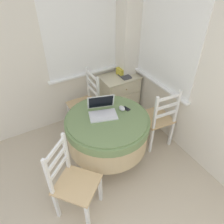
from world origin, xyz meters
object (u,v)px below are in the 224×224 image
dining_chair_near_back_window (86,103)px  dining_chair_camera_near (73,183)px  computer_mouse (122,108)px  storage_box (122,71)px  laptop (102,111)px  round_dining_table (107,130)px  dining_chair_near_right_window (158,119)px  cell_phone (126,109)px  corner_cabinet (119,94)px  book_on_cabinet (125,76)px

dining_chair_near_back_window → dining_chair_camera_near: same height
computer_mouse → storage_box: (0.54, 0.86, -0.02)m
storage_box → computer_mouse: bearing=-122.1°
dining_chair_near_back_window → storage_box: size_ratio=6.23×
laptop → storage_box: 1.13m
computer_mouse → dining_chair_camera_near: (-0.88, -0.48, -0.31)m
round_dining_table → storage_box: size_ratio=6.76×
round_dining_table → dining_chair_near_right_window: dining_chair_near_right_window is taller
cell_phone → dining_chair_near_right_window: bearing=-11.4°
dining_chair_near_back_window → dining_chair_near_right_window: (0.72, -0.83, 0.00)m
round_dining_table → dining_chair_camera_near: bearing=-146.3°
round_dining_table → dining_chair_camera_near: dining_chair_camera_near is taller
dining_chair_near_right_window → corner_cabinet: bearing=93.9°
laptop → dining_chair_near_back_window: size_ratio=0.42×
round_dining_table → storage_box: bearing=49.6°
computer_mouse → dining_chair_near_right_window: size_ratio=0.11×
cell_phone → storage_box: storage_box is taller
dining_chair_near_right_window → book_on_cabinet: 0.92m
dining_chair_near_right_window → book_on_cabinet: size_ratio=4.64×
cell_phone → dining_chair_camera_near: size_ratio=0.12×
computer_mouse → storage_box: 1.02m
laptop → cell_phone: laptop is taller
dining_chair_camera_near → book_on_cabinet: (1.41, 1.25, 0.25)m
cell_phone → book_on_cabinet: 0.92m
computer_mouse → cell_phone: (0.06, -0.01, -0.02)m
cell_phone → dining_chair_camera_near: bearing=-153.5°
storage_box → dining_chair_near_right_window: bearing=-90.5°
computer_mouse → dining_chair_camera_near: dining_chair_camera_near is taller
corner_cabinet → storage_box: bearing=30.7°
dining_chair_camera_near → corner_cabinet: 1.87m
round_dining_table → corner_cabinet: 1.13m
dining_chair_near_right_window → laptop: bearing=168.6°
laptop → corner_cabinet: bearing=47.1°
storage_box → dining_chair_camera_near: bearing=-136.6°
dining_chair_near_back_window → book_on_cabinet: 0.77m
computer_mouse → dining_chair_camera_near: bearing=-151.5°
laptop → storage_box: (0.79, 0.81, -0.04)m
dining_chair_near_right_window → storage_box: size_ratio=6.23×
laptop → book_on_cabinet: laptop is taller
cell_phone → laptop: bearing=168.5°
cell_phone → dining_chair_near_back_window: bearing=108.5°
laptop → dining_chair_near_back_window: bearing=85.0°
dining_chair_near_back_window → dining_chair_camera_near: bearing=-119.9°
dining_chair_camera_near → book_on_cabinet: size_ratio=4.64×
round_dining_table → laptop: size_ratio=2.61×
dining_chair_near_back_window → book_on_cabinet: (0.72, 0.06, 0.25)m
dining_chair_near_back_window → book_on_cabinet: dining_chair_near_back_window is taller
corner_cabinet → computer_mouse: bearing=-119.8°
dining_chair_near_right_window → dining_chair_camera_near: 1.46m
corner_cabinet → storage_box: storage_box is taller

